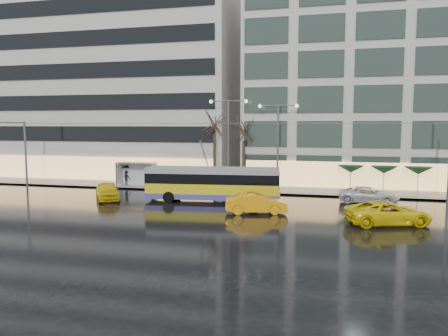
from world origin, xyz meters
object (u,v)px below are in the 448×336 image
(trolleybus, at_px, (213,185))
(taxi_a, at_px, (107,191))
(bus_shelter, at_px, (134,169))
(street_lamp_near, at_px, (228,132))

(trolleybus, distance_m, taxi_a, 9.50)
(trolleybus, bearing_deg, taxi_a, -171.24)
(trolleybus, xyz_separation_m, bus_shelter, (-10.51, 6.43, 0.50))
(trolleybus, distance_m, bus_shelter, 12.34)
(trolleybus, distance_m, street_lamp_near, 7.96)
(street_lamp_near, bearing_deg, taxi_a, -139.13)
(trolleybus, relative_size, street_lamp_near, 1.30)
(trolleybus, height_order, street_lamp_near, street_lamp_near)
(bus_shelter, xyz_separation_m, street_lamp_near, (10.38, 0.11, 4.03))
(street_lamp_near, bearing_deg, bus_shelter, -179.37)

